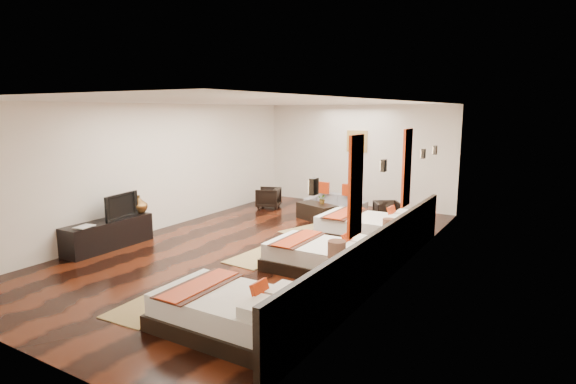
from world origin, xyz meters
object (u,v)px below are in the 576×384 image
Objects in this scene: nightstand_b at (388,247)px; tv at (118,206)px; bed_near at (232,312)px; bed_far at (370,228)px; bed_mid at (324,257)px; nightstand_a at (336,283)px; coffee_table at (317,212)px; figurine at (139,204)px; book at (79,226)px; table_plant at (322,199)px; tv_console at (108,234)px; armchair_left at (268,198)px; sofa at (335,203)px; armchair_right at (387,213)px.

nightstand_b is 5.22m from tv.
bed_near is 0.92× the size of bed_far.
bed_mid is 2.04× the size of nightstand_a.
tv reaches higher than coffee_table.
figurine is at bearing 169.03° from nightstand_a.
tv is 0.88m from book.
table_plant is (-1.68, 1.17, 0.26)m from bed_far.
bed_far is at bearing 41.28° from book.
tv_console is (-4.20, -3.07, 0.01)m from bed_far.
figurine is (-4.20, -2.28, 0.47)m from bed_far.
table_plant reaches higher than armchair_left.
table_plant is (2.52, 3.45, -0.21)m from figurine.
bed_mid is at bearing 13.28° from tv_console.
bed_far reaches higher than table_plant.
tv_console is 1.80× the size of coffee_table.
tv_console reaches higher than sofa.
book is (-4.95, -0.45, 0.24)m from nightstand_a.
sofa is 1.87m from armchair_left.
book is at bearing -159.08° from bed_mid.
tv_console is at bearing -120.14° from coffee_table.
bed_near is 4.30m from book.
figurine reaches higher than book.
book is (-4.19, 0.89, 0.32)m from bed_near.
armchair_left is at bearing -161.93° from sofa.
bed_mid reaches higher than armchair_right.
bed_near is at bearing -102.18° from nightstand_b.
tv is 4.71m from table_plant.
tv is 4.62m from coffee_table.
armchair_right is at bearing -14.52° from sofa.
nightstand_b is 3.32m from table_plant.
nightstand_a is 0.51× the size of tv_console.
figurine is at bearing -166.50° from nightstand_b.
bed_far is at bearing -46.39° from sofa.
coffee_table is (2.36, 3.92, -0.60)m from tv.
nightstand_b reaches higher than table_plant.
nightstand_a is 4.95m from tv_console.
armchair_right is at bearing 109.22° from nightstand_b.
tv is 4.58m from armchair_left.
nightstand_b is (0.75, -1.09, 0.01)m from bed_far.
nightstand_a is (0.75, -3.24, 0.05)m from bed_far.
tv is 2.39× the size of figurine.
figurine reaches higher than nightstand_b.
tv_console is (-4.19, 1.50, 0.03)m from bed_near.
nightstand_a reaches higher than tv_console.
tv is (-4.89, 0.40, 0.48)m from nightstand_a.
tv is 1.42× the size of armchair_left.
figurine is 4.03m from armchair_left.
armchair_left is at bearing 165.09° from table_plant.
tv reaches higher than tv_console.
bed_near is 4.57m from bed_far.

